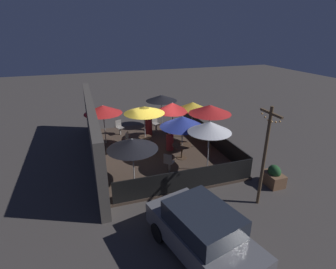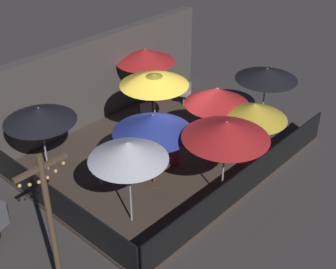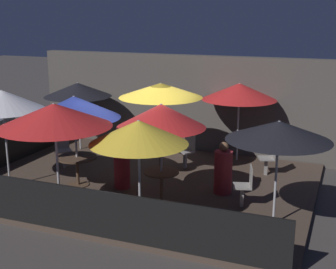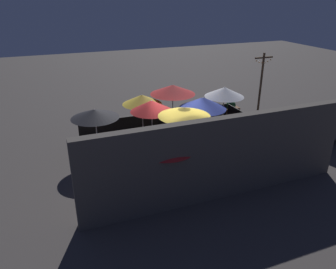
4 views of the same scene
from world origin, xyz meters
name	(u,v)px [view 4 (image 4 of 4)]	position (x,y,z in m)	size (l,w,h in m)	color
ground_plane	(182,156)	(0.00, 0.00, 0.00)	(60.00, 60.00, 0.00)	#423D3A
patio_deck	(182,155)	(0.00, 0.00, 0.06)	(8.48, 6.32, 0.12)	#47382D
building_wall	(221,158)	(0.00, 3.39, 1.54)	(10.08, 0.36, 3.08)	#4C4742
fence_front	(158,121)	(0.00, -3.12, 0.59)	(8.28, 0.05, 0.95)	black
fence_side_left	(260,131)	(-4.20, 0.00, 0.59)	(0.05, 6.12, 0.95)	black
patio_umbrella_0	(184,112)	(0.22, 0.67, 2.40)	(2.17, 2.17, 2.47)	#B2B2B7
patio_umbrella_1	(203,103)	(-1.41, -0.85, 2.12)	(2.24, 2.24, 2.27)	#B2B2B7
patio_umbrella_2	(152,106)	(1.00, -1.18, 2.16)	(1.97, 1.97, 2.31)	#B2B2B7
patio_umbrella_3	(173,89)	(-0.66, -2.73, 2.35)	(2.29, 2.29, 2.48)	#B2B2B7
patio_umbrella_4	(165,142)	(1.82, 2.67, 2.16)	(2.14, 2.14, 2.28)	#B2B2B7
patio_umbrella_5	(224,92)	(-2.96, -1.54, 2.30)	(1.98, 1.98, 2.43)	#B2B2B7
patio_umbrella_6	(95,114)	(3.53, -1.30, 2.09)	(2.09, 2.09, 2.17)	#B2B2B7
patio_umbrella_7	(271,120)	(-3.11, 1.99, 2.03)	(2.10, 2.10, 2.12)	#B2B2B7
patio_umbrella_8	(142,99)	(1.06, -2.46, 2.10)	(1.94, 1.94, 2.22)	#B2B2B7
dining_table_0	(183,149)	(0.22, 0.67, 0.70)	(0.73, 0.73, 0.74)	#4C3828
dining_table_1	(202,131)	(-1.41, -0.85, 0.72)	(0.99, 0.99, 0.75)	#4C3828
dining_table_2	(152,135)	(1.00, -1.18, 0.73)	(0.79, 0.79, 0.77)	#4C3828
patio_chair_0	(234,137)	(-2.56, 0.25, 0.65)	(0.57, 0.57, 0.96)	gray
patio_chair_1	(181,161)	(0.67, 1.48, 0.63)	(0.54, 0.54, 0.93)	gray
patio_chair_2	(129,174)	(2.90, 1.69, 0.62)	(0.52, 0.52, 0.92)	gray
patio_chair_3	(118,147)	(2.79, -0.65, 0.64)	(0.50, 0.50, 0.94)	gray
patron_0	(183,138)	(-0.30, -0.58, 0.61)	(0.53, 0.53, 1.12)	maroon
patron_1	(136,150)	(2.11, -0.01, 0.68)	(0.46, 0.46, 1.27)	maroon
planter_box	(230,110)	(-4.84, -3.79, 0.40)	(0.94, 0.66, 0.94)	brown
light_post	(261,85)	(-5.74, -2.36, 2.20)	(1.10, 0.12, 3.93)	brown
parked_car_0	(323,124)	(-7.35, 0.83, 0.84)	(4.11, 2.58, 1.62)	#5B5B60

